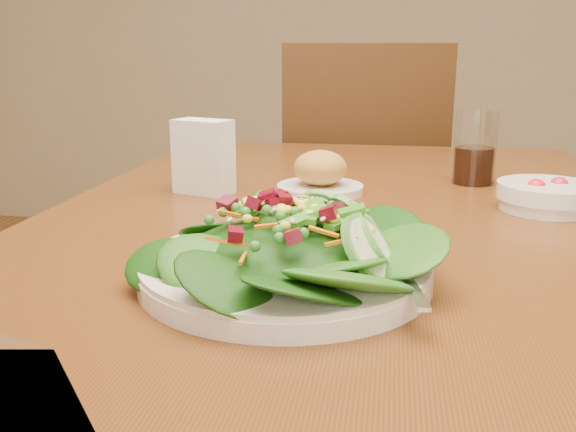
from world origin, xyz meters
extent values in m
cube|color=#603018|center=(0.00, 0.00, 0.73)|extent=(0.90, 1.40, 0.04)
cylinder|color=#37220A|center=(-0.39, 0.64, 0.35)|extent=(0.07, 0.07, 0.71)
cylinder|color=#37220A|center=(0.39, 0.64, 0.35)|extent=(0.07, 0.07, 0.71)
cube|color=#37220A|center=(-0.04, 1.00, 0.47)|extent=(0.52, 0.52, 0.04)
cylinder|color=#37220A|center=(0.12, 1.23, 0.22)|extent=(0.04, 0.04, 0.45)
cylinder|color=#37220A|center=(-0.27, 1.17, 0.22)|extent=(0.04, 0.04, 0.45)
cylinder|color=#37220A|center=(0.18, 0.84, 0.22)|extent=(0.04, 0.04, 0.45)
cylinder|color=#37220A|center=(-0.21, 0.78, 0.22)|extent=(0.04, 0.04, 0.45)
cube|color=#37220A|center=(-0.01, 0.79, 0.74)|extent=(0.44, 0.10, 0.50)
cylinder|color=silver|center=(-0.05, -0.26, 0.76)|extent=(0.30, 0.30, 0.02)
ellipsoid|color=black|center=(-0.05, -0.26, 0.79)|extent=(0.21, 0.21, 0.05)
cube|color=silver|center=(0.08, -0.29, 0.77)|extent=(0.05, 0.18, 0.01)
cylinder|color=silver|center=(-0.06, 0.15, 0.76)|extent=(0.14, 0.14, 0.01)
ellipsoid|color=#BC7D33|center=(-0.06, 0.15, 0.79)|extent=(0.09, 0.09, 0.06)
cylinder|color=silver|center=(0.29, 0.09, 0.77)|extent=(0.15, 0.15, 0.04)
sphere|color=red|center=(0.30, 0.10, 0.78)|extent=(0.03, 0.03, 0.03)
sphere|color=red|center=(0.27, 0.08, 0.78)|extent=(0.03, 0.03, 0.03)
cylinder|color=silver|center=(0.20, 0.27, 0.81)|extent=(0.07, 0.07, 0.13)
cylinder|color=black|center=(0.20, 0.27, 0.78)|extent=(0.07, 0.07, 0.06)
cube|color=white|center=(-0.25, 0.12, 0.81)|extent=(0.10, 0.08, 0.12)
cube|color=white|center=(-0.25, 0.12, 0.82)|extent=(0.09, 0.06, 0.10)
camera|label=1|loc=(0.06, -0.88, 0.99)|focal=40.00mm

